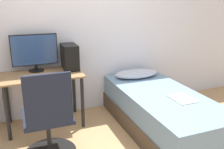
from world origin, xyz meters
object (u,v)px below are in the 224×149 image
at_px(bed, 161,112).
at_px(office_chair, 49,126).
at_px(keyboard, 39,76).
at_px(monitor, 35,51).
at_px(pc_tower, 70,57).

bearing_deg(bed, office_chair, -176.19).
xyz_separation_m(bed, keyboard, (-1.46, 0.57, 0.49)).
xyz_separation_m(office_chair, monitor, (-0.01, 0.97, 0.62)).
bearing_deg(keyboard, bed, -21.53).
relative_size(office_chair, monitor, 1.68).
bearing_deg(bed, monitor, 149.06).
bearing_deg(pc_tower, monitor, 170.46).
relative_size(office_chair, keyboard, 2.68).
height_order(bed, pc_tower, pc_tower).
bearing_deg(office_chair, pc_tower, 63.60).
relative_size(office_chair, pc_tower, 2.92).
bearing_deg(keyboard, office_chair, -89.56).
distance_m(office_chair, monitor, 1.15).
xyz_separation_m(office_chair, keyboard, (-0.01, 0.67, 0.36)).
relative_size(bed, keyboard, 5.23).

